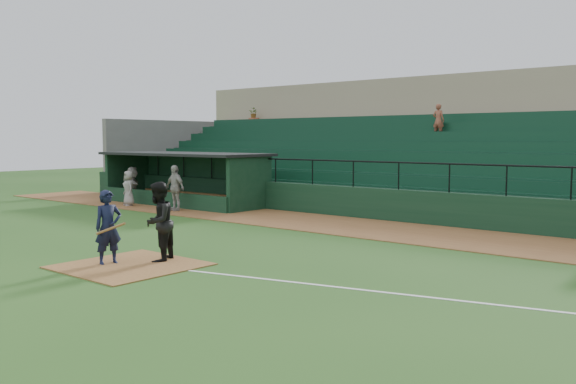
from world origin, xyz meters
The scene contains 11 objects.
ground centered at (0.00, 0.00, 0.00)m, with size 90.00×90.00×0.00m, color #254E19.
warning_track centered at (0.00, 8.00, 0.01)m, with size 40.00×4.00×0.03m, color brown.
home_plate_dirt centered at (0.00, -1.00, 0.01)m, with size 3.00×3.00×0.03m, color brown.
foul_line centered at (8.00, 1.20, 0.01)m, with size 18.00×0.09×0.01m, color white.
stadium_structure centered at (0.00, 16.46, 2.30)m, with size 38.00×13.08×6.40m.
dugout centered at (-9.75, 9.56, 1.33)m, with size 8.90×3.20×2.42m.
batter_at_plate centered at (-0.56, -1.20, 0.92)m, with size 1.09×0.75×1.83m.
umpire centered at (0.08, -0.19, 1.00)m, with size 0.98×0.76×2.01m, color black.
dugout_player_a centered at (-7.94, 7.06, 0.99)m, with size 1.13×0.47×1.93m, color #ADA7A1.
dugout_player_b centered at (-11.04, 6.96, 0.82)m, with size 0.77×0.50×1.58m, color gray.
dugout_player_c centered at (-12.07, 7.93, 0.89)m, with size 1.59×0.51×1.71m, color gray.
Camera 1 is at (12.27, -9.82, 3.08)m, focal length 38.29 mm.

